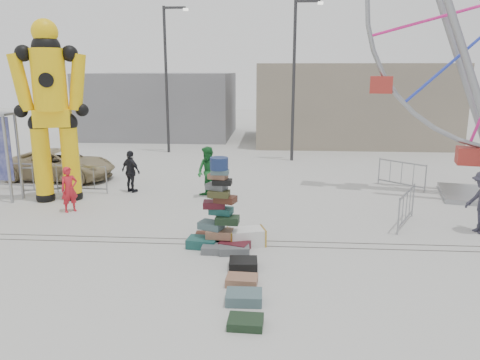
# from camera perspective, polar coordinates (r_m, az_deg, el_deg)

# --- Properties ---
(ground) EXTENTS (90.00, 90.00, 0.00)m
(ground) POSITION_cam_1_polar(r_m,az_deg,el_deg) (12.40, -5.65, -8.83)
(ground) COLOR #9E9E99
(ground) RESTS_ON ground
(track_line_near) EXTENTS (40.00, 0.04, 0.01)m
(track_line_near) POSITION_cam_1_polar(r_m,az_deg,el_deg) (12.95, -5.20, -7.82)
(track_line_near) COLOR #47443F
(track_line_near) RESTS_ON ground
(track_line_far) EXTENTS (40.00, 0.04, 0.01)m
(track_line_far) POSITION_cam_1_polar(r_m,az_deg,el_deg) (13.32, -4.92, -7.20)
(track_line_far) COLOR #47443F
(track_line_far) RESTS_ON ground
(building_right) EXTENTS (12.00, 8.00, 5.00)m
(building_right) POSITION_cam_1_polar(r_m,az_deg,el_deg) (31.78, 13.28, 9.09)
(building_right) COLOR gray
(building_right) RESTS_ON ground
(building_left) EXTENTS (10.00, 8.00, 4.40)m
(building_left) POSITION_cam_1_polar(r_m,az_deg,el_deg) (34.35, -9.52, 9.05)
(building_left) COLOR gray
(building_left) RESTS_ON ground
(lamp_post_right) EXTENTS (1.41, 0.25, 8.00)m
(lamp_post_right) POSITION_cam_1_polar(r_m,az_deg,el_deg) (24.33, 6.81, 12.82)
(lamp_post_right) COLOR #2D2D30
(lamp_post_right) RESTS_ON ground
(lamp_post_left) EXTENTS (1.41, 0.25, 8.00)m
(lamp_post_left) POSITION_cam_1_polar(r_m,az_deg,el_deg) (26.97, -8.81, 12.80)
(lamp_post_left) COLOR #2D2D30
(lamp_post_left) RESTS_ON ground
(suitcase_tower) EXTENTS (1.80, 1.52, 2.45)m
(suitcase_tower) POSITION_cam_1_polar(r_m,az_deg,el_deg) (12.59, -2.48, -5.12)
(suitcase_tower) COLOR #1B514D
(suitcase_tower) RESTS_ON ground
(crash_test_dummy) EXTENTS (2.60, 1.17, 6.54)m
(crash_test_dummy) POSITION_cam_1_polar(r_m,az_deg,el_deg) (17.83, -22.00, 8.47)
(crash_test_dummy) COLOR black
(crash_test_dummy) RESTS_ON ground
(steamer_trunk) EXTENTS (1.10, 0.82, 0.46)m
(steamer_trunk) POSITION_cam_1_polar(r_m,az_deg,el_deg) (12.78, 0.78, -6.97)
(steamer_trunk) COLOR silver
(steamer_trunk) RESTS_ON ground
(row_case_0) EXTENTS (0.84, 0.63, 0.19)m
(row_case_0) POSITION_cam_1_polar(r_m,az_deg,el_deg) (13.09, -0.71, -7.10)
(row_case_0) COLOR #414120
(row_case_0) RESTS_ON ground
(row_case_1) EXTENTS (0.83, 0.60, 0.21)m
(row_case_1) POSITION_cam_1_polar(r_m,az_deg,el_deg) (12.29, -0.72, -8.44)
(row_case_1) COLOR slate
(row_case_1) RESTS_ON ground
(row_case_2) EXTENTS (0.71, 0.62, 0.21)m
(row_case_2) POSITION_cam_1_polar(r_m,az_deg,el_deg) (11.44, 0.41, -10.17)
(row_case_2) COLOR black
(row_case_2) RESTS_ON ground
(row_case_3) EXTENTS (0.72, 0.53, 0.19)m
(row_case_3) POSITION_cam_1_polar(r_m,az_deg,el_deg) (10.62, 0.22, -12.14)
(row_case_3) COLOR #95654C
(row_case_3) RESTS_ON ground
(row_case_4) EXTENTS (0.75, 0.56, 0.23)m
(row_case_4) POSITION_cam_1_polar(r_m,az_deg,el_deg) (9.88, 0.50, -14.11)
(row_case_4) COLOR #4C676D
(row_case_4) RESTS_ON ground
(row_case_5) EXTENTS (0.68, 0.54, 0.17)m
(row_case_5) POSITION_cam_1_polar(r_m,az_deg,el_deg) (9.09, 0.69, -16.94)
(row_case_5) COLOR #1B311C
(row_case_5) RESTS_ON ground
(barricade_dummy_a) EXTENTS (2.00, 0.35, 1.10)m
(barricade_dummy_a) POSITION_cam_1_polar(r_m,az_deg,el_deg) (20.70, -26.20, 0.48)
(barricade_dummy_a) COLOR gray
(barricade_dummy_a) RESTS_ON ground
(barricade_dummy_b) EXTENTS (1.94, 0.70, 1.10)m
(barricade_dummy_b) POSITION_cam_1_polar(r_m,az_deg,el_deg) (19.31, -22.18, 0.03)
(barricade_dummy_b) COLOR gray
(barricade_dummy_b) RESTS_ON ground
(barricade_dummy_c) EXTENTS (2.00, 0.20, 1.10)m
(barricade_dummy_c) POSITION_cam_1_polar(r_m,az_deg,el_deg) (19.02, -18.77, 0.12)
(barricade_dummy_c) COLOR gray
(barricade_dummy_c) RESTS_ON ground
(barricade_wheel_front) EXTENTS (1.00, 1.83, 1.10)m
(barricade_wheel_front) POSITION_cam_1_polar(r_m,az_deg,el_deg) (15.15, 19.61, -3.22)
(barricade_wheel_front) COLOR gray
(barricade_wheel_front) RESTS_ON ground
(barricade_wheel_back) EXTENTS (1.54, 1.43, 1.10)m
(barricade_wheel_back) POSITION_cam_1_polar(r_m,az_deg,el_deg) (19.84, 19.08, 0.63)
(barricade_wheel_back) COLOR gray
(barricade_wheel_back) RESTS_ON ground
(pedestrian_red) EXTENTS (0.66, 0.65, 1.53)m
(pedestrian_red) POSITION_cam_1_polar(r_m,az_deg,el_deg) (16.58, -20.09, -1.09)
(pedestrian_red) COLOR red
(pedestrian_red) RESTS_ON ground
(pedestrian_green) EXTENTS (1.18, 1.16, 1.91)m
(pedestrian_green) POSITION_cam_1_polar(r_m,az_deg,el_deg) (17.29, -3.91, 0.92)
(pedestrian_green) COLOR #196629
(pedestrian_green) RESTS_ON ground
(pedestrian_black) EXTENTS (1.02, 0.85, 1.63)m
(pedestrian_black) POSITION_cam_1_polar(r_m,az_deg,el_deg) (18.56, -13.15, 1.02)
(pedestrian_black) COLOR black
(pedestrian_black) RESTS_ON ground
(parked_suv) EXTENTS (4.91, 2.64, 1.31)m
(parked_suv) POSITION_cam_1_polar(r_m,az_deg,el_deg) (21.67, -21.14, 1.77)
(parked_suv) COLOR #988762
(parked_suv) RESTS_ON ground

